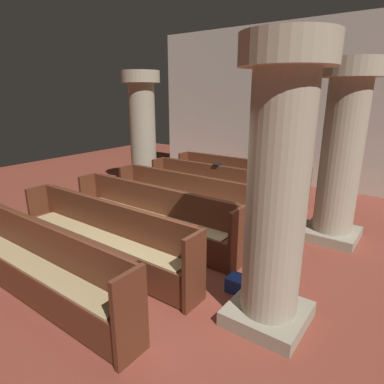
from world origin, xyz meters
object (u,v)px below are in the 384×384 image
lectern (275,174)px  pillar_aisle_rear (277,189)px  pew_row_3 (152,214)px  pillar_aisle_side (342,151)px  pew_row_1 (216,187)px  pew_row_4 (104,234)px  pew_row_0 (239,178)px  pew_row_2 (188,199)px  pillar_far_side (143,130)px  hymn_book (217,164)px  kneeler_box_blue (241,285)px  pew_row_5 (37,262)px

lectern → pillar_aisle_rear: bearing=-68.0°
pew_row_3 → pillar_aisle_side: pillar_aisle_side is taller
pew_row_1 → pew_row_4: size_ratio=1.00×
pew_row_4 → pillar_aisle_side: pillar_aisle_side is taller
pew_row_4 → pew_row_3: bearing=90.0°
pew_row_0 → pew_row_2: bearing=-90.0°
pew_row_3 → pillar_far_side: 3.71m
pew_row_0 → pew_row_1: same height
pew_row_2 → pew_row_3: size_ratio=1.00×
pew_row_0 → pillar_far_side: pillar_far_side is taller
pew_row_1 → lectern: size_ratio=3.27×
pew_row_0 → hymn_book: 1.02m
pew_row_2 → hymn_book: bearing=94.2°
pew_row_3 → kneeler_box_blue: size_ratio=9.78×
pew_row_5 → pillar_far_side: pillar_far_side is taller
pew_row_0 → pew_row_5: (0.00, -5.41, 0.00)m
pew_row_3 → pew_row_4: size_ratio=1.00×
pew_row_2 → kneeler_box_blue: bearing=-37.0°
pew_row_5 → pew_row_0: bearing=90.0°
pew_row_2 → hymn_book: 1.36m
pew_row_4 → pew_row_5: 1.08m
pew_row_0 → pillar_aisle_rear: pillar_aisle_rear is taller
pillar_aisle_rear → kneeler_box_blue: bearing=148.5°
pillar_aisle_rear → lectern: (-2.13, 5.26, -1.20)m
pillar_aisle_rear → pew_row_4: bearing=-174.0°
pew_row_1 → pew_row_4: 3.25m
pew_row_0 → pew_row_2: same height
pew_row_5 → lectern: (0.48, 6.62, -0.08)m
kneeler_box_blue → pillar_aisle_side: bearing=78.1°
pew_row_1 → pillar_aisle_side: bearing=-1.7°
pew_row_3 → pillar_aisle_rear: size_ratio=1.12×
pew_row_2 → pew_row_4: bearing=-90.0°
pew_row_1 → pew_row_3: size_ratio=1.00×
hymn_book → kneeler_box_blue: 3.68m
pew_row_3 → pew_row_0: bearing=90.0°
pew_row_1 → pew_row_2: bearing=-90.0°
pillar_aisle_side → pillar_aisle_rear: bearing=-90.0°
pew_row_0 → pew_row_4: bearing=-90.0°
pew_row_2 → pillar_aisle_rear: 3.41m
pillar_aisle_side → pillar_far_side: (-5.16, 0.37, 0.00)m
pillar_far_side → lectern: 3.83m
pew_row_5 → pillar_aisle_rear: size_ratio=1.12×
pew_row_3 → pew_row_4: bearing=-90.0°
pew_row_2 → pew_row_3: same height
pew_row_4 → lectern: 5.56m
pew_row_1 → pillar_aisle_side: (2.61, -0.08, 1.12)m
pew_row_1 → kneeler_box_blue: 3.38m
pillar_aisle_side → pew_row_4: bearing=-129.4°
pillar_aisle_rear → lectern: 5.80m
pew_row_0 → kneeler_box_blue: (2.07, -3.72, -0.43)m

